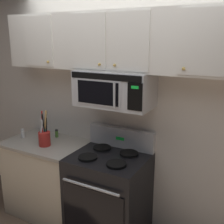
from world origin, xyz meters
The scene contains 8 objects.
back_wall centered at (0.00, 0.79, 1.35)m, with size 5.20×0.10×2.70m, color silver.
stove_range centered at (0.00, 0.42, 0.47)m, with size 0.76×0.69×1.12m.
over_range_microwave centered at (0.00, 0.54, 1.58)m, with size 0.76×0.43×0.35m.
upper_cabinets centered at (0.00, 0.57, 2.02)m, with size 2.50×0.36×0.55m.
counter_segment centered at (-0.84, 0.43, 0.45)m, with size 0.93×0.65×0.90m.
utensil_crock_red centered at (-0.77, 0.34, 1.00)m, with size 0.13×0.13×0.40m.
salt_shaker centered at (-1.17, 0.40, 0.95)m, with size 0.04×0.04×0.11m.
spice_jar centered at (-0.82, 0.61, 0.95)m, with size 0.04×0.04×0.10m.
Camera 1 is at (1.23, -1.78, 2.05)m, focal length 43.43 mm.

